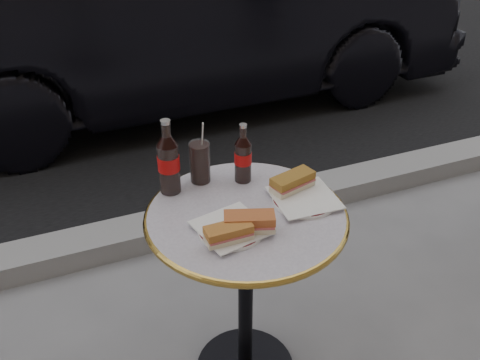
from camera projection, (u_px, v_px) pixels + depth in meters
name	position (u px, v px, depth m)	size (l,w,h in m)	color
asphalt_road	(71.00, 22.00, 5.92)	(40.00, 8.00, 0.00)	black
curb	(176.00, 226.00, 2.69)	(40.00, 0.20, 0.12)	gray
bistro_table	(246.00, 300.00, 1.81)	(0.62, 0.62, 0.73)	#BAB2C4
plate_left	(231.00, 229.00, 1.54)	(0.19, 0.19, 0.01)	white
plate_right	(304.00, 199.00, 1.67)	(0.20, 0.20, 0.01)	white
sandwich_left_a	(229.00, 234.00, 1.47)	(0.13, 0.06, 0.05)	#B26B2D
sandwich_left_b	(249.00, 223.00, 1.51)	(0.14, 0.07, 0.05)	#B75C2E
sandwich_right	(292.00, 183.00, 1.69)	(0.14, 0.07, 0.05)	olive
cola_bottle_left	(168.00, 157.00, 1.65)	(0.07, 0.07, 0.25)	black
cola_bottle_right	(243.00, 153.00, 1.72)	(0.06, 0.06, 0.21)	black
cola_glass	(200.00, 162.00, 1.73)	(0.07, 0.07, 0.14)	black
parked_car	(181.00, 13.00, 3.78)	(4.03, 1.40, 1.32)	black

